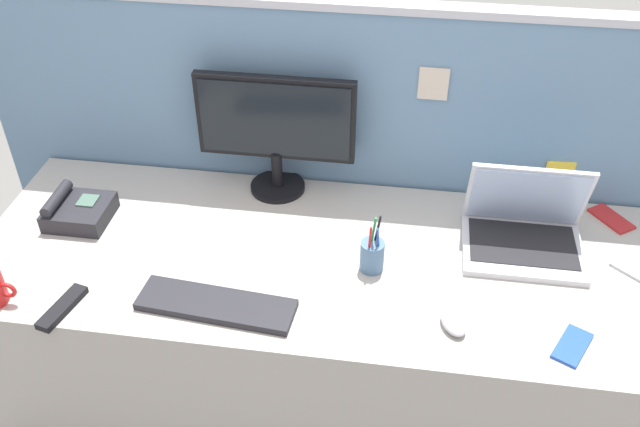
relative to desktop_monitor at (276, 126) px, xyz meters
The scene contains 13 objects.
ground_plane 1.04m from the desktop_monitor, 60.83° to the right, with size 10.00×10.00×0.00m, color slate.
desk 0.71m from the desktop_monitor, 60.83° to the right, with size 2.06×0.77×0.74m, color #ADA89E.
cubicle_divider 0.36m from the desktop_monitor, 28.11° to the left, with size 2.36×0.08×1.35m.
desktop_monitor is the anchor object (origin of this frame).
laptop 0.82m from the desktop_monitor, 12.83° to the right, with size 0.35×0.28×0.26m.
desk_phone 0.68m from the desktop_monitor, 155.94° to the right, with size 0.19×0.18×0.09m.
keyboard_main 0.63m from the desktop_monitor, 95.65° to the right, with size 0.43×0.12×0.02m, color #232328.
computer_mouse_right_hand 0.83m from the desktop_monitor, 43.96° to the right, with size 0.06×0.10×0.03m, color #B2B5BC.
pen_cup 0.53m from the desktop_monitor, 46.20° to the right, with size 0.07×0.07×0.19m.
cell_phone_blue_case 1.08m from the desktop_monitor, 33.55° to the right, with size 0.07×0.13×0.01m, color blue.
cell_phone_silver_slab 1.16m from the desktop_monitor, 13.36° to the right, with size 0.08×0.14×0.01m, color #B7BAC1.
cell_phone_red_case 1.10m from the desktop_monitor, ahead, with size 0.07×0.14×0.01m, color #B22323.
tv_remote 0.83m from the desktop_monitor, 125.71° to the right, with size 0.04×0.17×0.02m, color black.
Camera 1 is at (0.23, -1.53, 2.09)m, focal length 38.87 mm.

